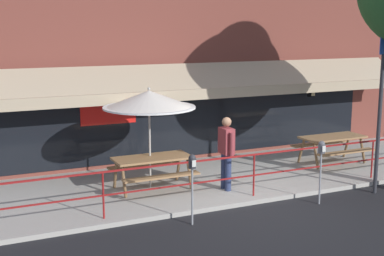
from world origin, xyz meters
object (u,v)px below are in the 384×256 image
(parking_meter_far, at_px, (321,153))
(pedestrian_walking, at_px, (226,149))
(picnic_table_left, at_px, (152,164))
(street_sign_pole, at_px, (381,90))
(parking_meter_near, at_px, (192,168))
(patio_umbrella_left, at_px, (149,100))
(picnic_table_centre, at_px, (332,142))

(parking_meter_far, bearing_deg, pedestrian_walking, 134.45)
(picnic_table_left, relative_size, street_sign_pole, 0.38)
(street_sign_pole, bearing_deg, parking_meter_near, -179.34)
(patio_umbrella_left, distance_m, parking_meter_near, 2.62)
(picnic_table_centre, xyz_separation_m, street_sign_pole, (-0.64, -2.34, 1.73))
(picnic_table_centre, distance_m, parking_meter_far, 3.40)
(pedestrian_walking, bearing_deg, street_sign_pole, -24.12)
(street_sign_pole, bearing_deg, patio_umbrella_left, 153.49)
(pedestrian_walking, height_order, parking_meter_far, pedestrian_walking)
(street_sign_pole, bearing_deg, picnic_table_left, 155.01)
(picnic_table_centre, height_order, parking_meter_near, parking_meter_near)
(picnic_table_left, bearing_deg, picnic_table_centre, 1.44)
(picnic_table_left, xyz_separation_m, picnic_table_centre, (5.37, 0.14, 0.00))
(picnic_table_left, xyz_separation_m, parking_meter_far, (3.03, -2.30, 0.44))
(picnic_table_left, height_order, street_sign_pole, street_sign_pole)
(picnic_table_centre, bearing_deg, parking_meter_far, -133.74)
(parking_meter_near, relative_size, parking_meter_far, 1.00)
(street_sign_pole, bearing_deg, picnic_table_centre, 74.67)
(pedestrian_walking, relative_size, parking_meter_near, 1.20)
(parking_meter_far, height_order, street_sign_pole, street_sign_pole)
(pedestrian_walking, height_order, parking_meter_near, pedestrian_walking)
(picnic_table_centre, bearing_deg, parking_meter_near, -156.09)
(pedestrian_walking, bearing_deg, parking_meter_near, -136.38)
(parking_meter_far, bearing_deg, picnic_table_centre, 46.26)
(patio_umbrella_left, bearing_deg, street_sign_pole, -26.51)
(picnic_table_left, bearing_deg, parking_meter_far, -37.21)
(pedestrian_walking, distance_m, street_sign_pole, 3.76)
(picnic_table_centre, distance_m, street_sign_pole, 2.98)
(picnic_table_left, relative_size, parking_meter_far, 1.27)
(picnic_table_centre, height_order, parking_meter_far, parking_meter_far)
(parking_meter_far, bearing_deg, patio_umbrella_left, 140.98)
(parking_meter_far, distance_m, street_sign_pole, 2.13)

